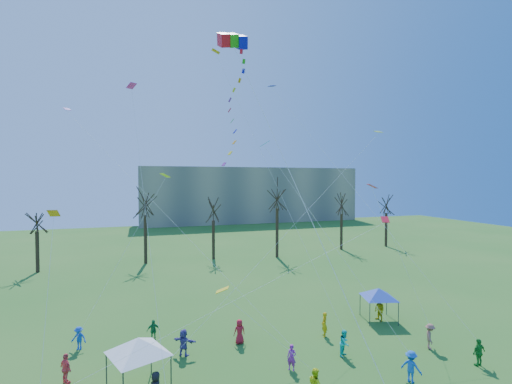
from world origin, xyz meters
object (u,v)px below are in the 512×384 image
object	(u,v)px
big_box_kite	(239,109)
canopy_tent_blue	(379,293)
canopy_tent_white	(138,346)
distant_building	(250,194)

from	to	relation	value
big_box_kite	canopy_tent_blue	size ratio (longest dim) A/B	6.62
canopy_tent_white	canopy_tent_blue	bearing A→B (deg)	12.72
big_box_kite	canopy_tent_white	xyz separation A→B (m)	(-6.44, -2.34, -13.82)
big_box_kite	canopy_tent_white	distance (m)	15.42
canopy_tent_blue	canopy_tent_white	bearing A→B (deg)	-167.28
big_box_kite	distant_building	bearing A→B (deg)	72.40
distant_building	big_box_kite	world-z (taller)	big_box_kite
distant_building	canopy_tent_white	size ratio (longest dim) A/B	16.09
big_box_kite	canopy_tent_blue	bearing A→B (deg)	8.81
distant_building	canopy_tent_white	xyz separation A→B (m)	(-29.83, -76.09, -4.95)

